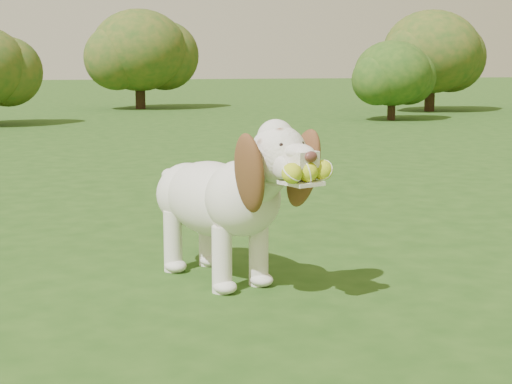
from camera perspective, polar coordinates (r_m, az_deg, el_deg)
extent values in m
plane|color=#214513|center=(3.59, -8.61, -6.91)|extent=(80.00, 80.00, 0.00)
ellipsoid|color=white|center=(3.65, -3.16, -0.49)|extent=(0.55, 0.73, 0.35)
ellipsoid|color=white|center=(3.44, -0.96, -0.43)|extent=(0.44, 0.44, 0.34)
ellipsoid|color=white|center=(3.84, -4.98, -0.15)|extent=(0.40, 0.40, 0.31)
cylinder|color=white|center=(3.32, 0.30, 0.77)|extent=(0.26, 0.31, 0.26)
sphere|color=white|center=(3.20, 1.65, 2.77)|extent=(0.31, 0.31, 0.24)
sphere|color=white|center=(3.21, 1.44, 3.95)|extent=(0.20, 0.20, 0.15)
cube|color=white|center=(3.09, 3.14, 2.44)|extent=(0.14, 0.17, 0.06)
ellipsoid|color=#592D28|center=(3.03, 4.02, 2.57)|extent=(0.07, 0.05, 0.04)
cube|color=white|center=(3.09, 3.30, 0.68)|extent=(0.17, 0.19, 0.02)
ellipsoid|color=brown|center=(3.13, -0.49, 1.35)|extent=(0.17, 0.25, 0.37)
ellipsoid|color=brown|center=(3.30, 3.46, 1.75)|extent=(0.20, 0.22, 0.37)
cylinder|color=white|center=(3.95, -6.00, 0.69)|extent=(0.12, 0.18, 0.13)
cylinder|color=white|center=(3.45, -2.49, -4.92)|extent=(0.12, 0.12, 0.30)
cylinder|color=white|center=(3.56, 0.19, -4.46)|extent=(0.12, 0.12, 0.30)
cylinder|color=white|center=(3.82, -6.06, -3.57)|extent=(0.12, 0.12, 0.30)
cylinder|color=white|center=(3.92, -3.53, -3.20)|extent=(0.12, 0.12, 0.30)
sphere|color=#CED51C|center=(3.01, 2.63, 1.37)|extent=(0.11, 0.11, 0.08)
sphere|color=#CED51C|center=(3.06, 3.77, 1.49)|extent=(0.11, 0.11, 0.08)
sphere|color=#CED51C|center=(3.11, 4.88, 1.60)|extent=(0.11, 0.11, 0.08)
cylinder|color=#382314|center=(16.25, 12.52, 6.89)|extent=(0.20, 0.20, 0.65)
ellipsoid|color=#204816|center=(16.24, 12.63, 9.93)|extent=(1.94, 1.94, 1.65)
cylinder|color=#382314|center=(13.72, 9.82, 6.08)|extent=(0.14, 0.14, 0.44)
ellipsoid|color=#204816|center=(13.70, 9.89, 8.51)|extent=(1.31, 1.31, 1.11)
cylinder|color=#382314|center=(16.88, -8.41, 7.14)|extent=(0.21, 0.21, 0.67)
ellipsoid|color=#204816|center=(16.87, -8.49, 10.17)|extent=(2.01, 2.01, 1.71)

